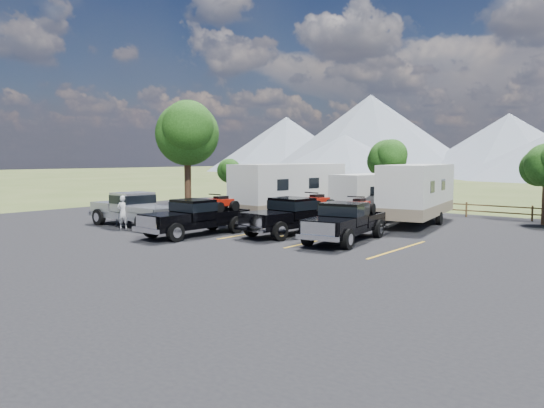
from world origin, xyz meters
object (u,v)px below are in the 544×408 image
Objects in this scene: trailer_right at (417,193)px; person_a at (123,212)px; rig_center at (295,214)px; pickup_silver at (135,209)px; trailer_center at (375,196)px; rig_right at (346,220)px; trailer_left at (289,191)px; person_b at (121,212)px; rig_left at (197,216)px; tree_big_nw at (187,134)px.

person_a is at bearing -143.75° from trailer_right.
rig_center is 0.99× the size of pickup_silver.
trailer_right reaches higher than trailer_center.
rig_right is 0.63× the size of trailer_right.
trailer_left is 6.35× the size of person_b.
trailer_center is at bearing 75.12° from rig_left.
tree_big_nw reaches higher than pickup_silver.
rig_center reaches higher than rig_right.
trailer_center is (-3.01, 8.62, 0.53)m from rig_right.
trailer_right is 6.32× the size of person_b.
person_a is (-11.70, -11.97, -0.90)m from trailer_right.
trailer_center is (3.85, 11.59, 0.53)m from rig_left.
trailer_right reaches higher than person_b.
trailer_left is 7.65m from trailer_right.
pickup_silver is (-8.87, -3.24, -0.00)m from rig_center.
person_a is (-8.71, -12.48, -0.59)m from trailer_center.
rig_right is 8.63m from trailer_left.
rig_left is (8.79, -7.42, -4.58)m from tree_big_nw.
rig_center is at bearing 164.76° from rig_right.
person_b is (-9.51, -3.69, -0.21)m from rig_center.
trailer_center is at bearing 160.81° from trailer_right.
rig_center is 0.77× the size of trailer_center.
rig_left is at bearing -164.75° from rig_right.
tree_big_nw is 10.30m from person_a.
rig_center reaches higher than person_a.
rig_left is 0.61× the size of trailer_left.
person_a is (-11.72, -3.86, -0.06)m from rig_right.
trailer_right is at bearing -2.57° from trailer_center.
trailer_right reaches higher than rig_left.
tree_big_nw is 0.94× the size of trailer_center.
trailer_right reaches higher than person_a.
person_b is at bearing -121.95° from trailer_center.
trailer_left reaches higher than person_a.
rig_right is (15.64, -4.45, -4.58)m from tree_big_nw.
trailer_right is (-0.02, 8.11, 0.84)m from rig_right.
tree_big_nw is 4.92× the size of person_b.
trailer_center is (0.20, 8.22, 0.50)m from rig_center.
trailer_left is at bearing -165.29° from trailer_right.
rig_center is (3.65, 3.36, 0.03)m from rig_left.
trailer_left is 5.41m from trailer_center.
rig_right is (3.21, -0.40, -0.03)m from rig_center.
trailer_left is 5.51× the size of person_a.
tree_big_nw is 9.31m from pickup_silver.
rig_left is 7.47m from rig_right.
rig_left is at bearing -83.96° from trailer_left.
rig_left is at bearing -40.17° from tree_big_nw.
person_a is (3.92, -8.32, -4.64)m from tree_big_nw.
trailer_center is (3.99, 3.64, -0.32)m from trailer_left.
trailer_center reaches higher than rig_right.
tree_big_nw reaches higher than trailer_left.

